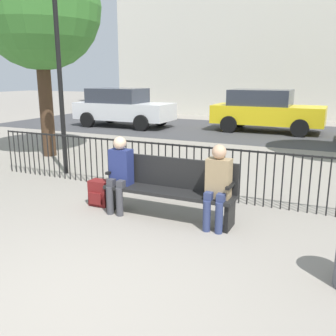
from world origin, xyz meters
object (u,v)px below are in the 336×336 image
at_px(seated_person_0, 120,171).
at_px(backpack, 100,193).
at_px(park_bench, 170,186).
at_px(lamp_post, 58,49).
at_px(parked_car_1, 122,107).
at_px(tree_0, 39,7).
at_px(seated_person_1, 218,183).
at_px(parked_car_2, 266,110).

height_order(seated_person_0, backpack, seated_person_0).
relative_size(park_bench, backpack, 4.77).
distance_m(lamp_post, parked_car_1, 8.21).
xyz_separation_m(park_bench, parked_car_1, (-6.29, 8.85, 0.34)).
distance_m(tree_0, parked_car_1, 6.87).
bearing_deg(seated_person_0, parked_car_1, 121.34).
xyz_separation_m(backpack, lamp_post, (-1.94, 1.47, 2.48)).
relative_size(backpack, lamp_post, 0.10).
bearing_deg(backpack, seated_person_1, -2.97).
relative_size(lamp_post, parked_car_2, 0.98).
xyz_separation_m(park_bench, lamp_post, (-3.25, 1.44, 2.19)).
xyz_separation_m(lamp_post, parked_car_1, (-3.04, 7.40, -1.85)).
height_order(backpack, parked_car_1, parked_car_1).
bearing_deg(lamp_post, parked_car_1, 112.34).
distance_m(park_bench, backpack, 1.33).
xyz_separation_m(park_bench, parked_car_2, (-0.42, 9.88, 0.34)).
xyz_separation_m(seated_person_0, lamp_post, (-2.42, 1.57, 2.01)).
bearing_deg(seated_person_1, lamp_post, 158.70).
bearing_deg(backpack, park_bench, 0.95).
distance_m(seated_person_1, parked_car_2, 10.09).
xyz_separation_m(park_bench, seated_person_0, (-0.82, -0.13, 0.18)).
bearing_deg(parked_car_2, parked_car_1, -169.99).
distance_m(backpack, parked_car_2, 9.96).
distance_m(parked_car_1, parked_car_2, 5.96).
distance_m(park_bench, seated_person_0, 0.85).
bearing_deg(parked_car_1, seated_person_1, -51.73).
height_order(backpack, lamp_post, lamp_post).
height_order(seated_person_0, tree_0, tree_0).
xyz_separation_m(lamp_post, parked_car_2, (2.83, 8.44, -1.85)).
distance_m(park_bench, seated_person_1, 0.82).
height_order(park_bench, backpack, park_bench).
relative_size(tree_0, lamp_post, 1.31).
bearing_deg(parked_car_1, parked_car_2, 10.01).
bearing_deg(park_bench, parked_car_2, 92.41).
height_order(seated_person_0, parked_car_1, parked_car_1).
bearing_deg(seated_person_1, parked_car_2, 96.89).
bearing_deg(lamp_post, seated_person_1, -21.30).
bearing_deg(seated_person_1, park_bench, 170.66).
relative_size(seated_person_1, tree_0, 0.22).
xyz_separation_m(park_bench, tree_0, (-4.94, 2.81, 3.32)).
bearing_deg(parked_car_2, seated_person_0, -92.33).
bearing_deg(tree_0, backpack, -37.87).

